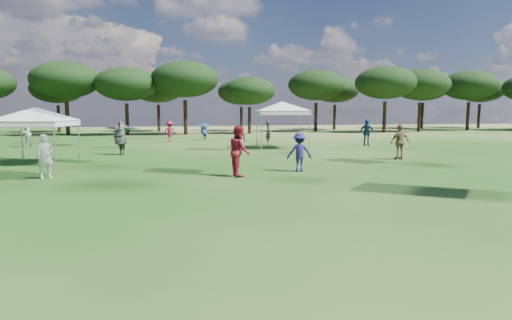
# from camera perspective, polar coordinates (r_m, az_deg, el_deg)

# --- Properties ---
(tree_line) EXTENTS (108.78, 17.63, 7.77)m
(tree_line) POSITION_cam_1_polar(r_m,az_deg,el_deg) (48.42, -10.86, 9.96)
(tree_line) COLOR black
(tree_line) RESTS_ON ground
(tent_left) EXTENTS (5.79, 5.79, 2.87)m
(tent_left) POSITION_cam_1_polar(r_m,az_deg,el_deg) (22.02, -27.34, 5.94)
(tent_left) COLOR gray
(tent_left) RESTS_ON ground
(tent_right) EXTENTS (6.35, 6.35, 3.32)m
(tent_right) POSITION_cam_1_polar(r_m,az_deg,el_deg) (27.90, 3.51, 7.53)
(tent_right) COLOR gray
(tent_right) RESTS_ON ground
(festival_crowd) EXTENTS (30.50, 22.15, 1.91)m
(festival_crowd) POSITION_cam_1_polar(r_m,az_deg,el_deg) (25.07, -15.76, 2.78)
(festival_crowd) COLOR #295B7D
(festival_crowd) RESTS_ON ground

